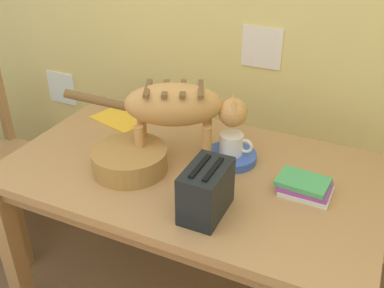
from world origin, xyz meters
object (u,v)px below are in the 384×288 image
saucer_bowl (231,157)px  magazine (123,118)px  wicker_basket (130,159)px  toaster (206,191)px  cat (179,108)px  wooden_chair_far (4,160)px  coffee_mug (232,144)px  book_stack (305,187)px  dining_table (192,186)px

saucer_bowl → magazine: (-0.58, 0.13, -0.01)m
wicker_basket → toaster: size_ratio=1.40×
cat → toaster: size_ratio=3.10×
wooden_chair_far → magazine: bearing=107.3°
cat → saucer_bowl: cat is taller
coffee_mug → toaster: size_ratio=0.66×
book_stack → wooden_chair_far: 1.53m
dining_table → wicker_basket: 0.27m
cat → wooden_chair_far: cat is taller
wicker_basket → coffee_mug: bearing=34.2°
saucer_bowl → toaster: (0.04, -0.33, 0.07)m
dining_table → cat: size_ratio=2.25×
book_stack → wooden_chair_far: wooden_chair_far is taller
dining_table → toaster: size_ratio=6.97×
coffee_mug → wooden_chair_far: bearing=-177.3°
wicker_basket → wooden_chair_far: wooden_chair_far is taller
book_stack → wooden_chair_far: (-1.50, 0.04, -0.31)m
book_stack → wicker_basket: wicker_basket is taller
dining_table → wooden_chair_far: (-1.08, 0.05, -0.19)m
wicker_basket → toaster: (0.36, -0.12, 0.04)m
magazine → wooden_chair_far: 0.71m
cat → wooden_chair_far: 1.13m
dining_table → toaster: (0.15, -0.23, 0.17)m
dining_table → wicker_basket: size_ratio=4.96×
toaster → dining_table: bearing=124.2°
saucer_bowl → toaster: 0.34m
coffee_mug → magazine: 0.60m
book_stack → toaster: (-0.27, -0.24, 0.06)m
cat → magazine: size_ratio=2.56×
dining_table → book_stack: 0.44m
saucer_bowl → dining_table: bearing=-137.2°
coffee_mug → magazine: size_ratio=0.54×
cat → saucer_bowl: size_ratio=3.11×
book_stack → magazine: bearing=165.5°
coffee_mug → toaster: toaster is taller
magazine → coffee_mug: bearing=3.3°
saucer_bowl → book_stack: (0.31, -0.09, 0.01)m
toaster → wooden_chair_far: 1.32m
cat → saucer_bowl: (0.18, 0.08, -0.21)m
book_stack → wicker_basket: bearing=-168.7°
toaster → wooden_chair_far: size_ratio=0.22×
dining_table → wicker_basket: (-0.20, -0.11, 0.13)m
magazine → book_stack: 0.91m
dining_table → magazine: bearing=152.5°
cat → saucer_bowl: bearing=90.0°
coffee_mug → toaster: 0.34m
book_stack → toaster: bearing=-138.0°
dining_table → saucer_bowl: (0.12, 0.11, 0.10)m
wicker_basket → dining_table: bearing=28.9°
magazine → saucer_bowl: bearing=3.2°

